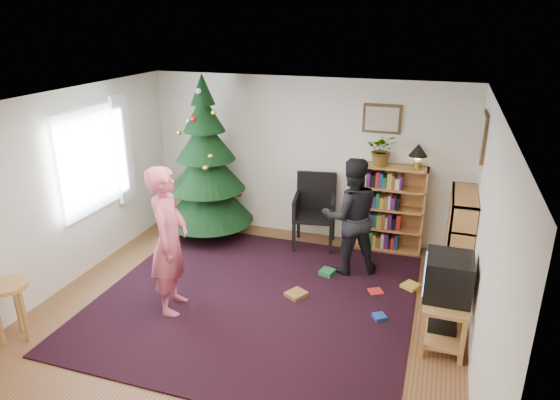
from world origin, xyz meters
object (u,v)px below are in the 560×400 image
(picture_back, at_px, (382,119))
(bookshelf_right, at_px, (459,241))
(picture_right, at_px, (483,136))
(bookshelf_back, at_px, (392,207))
(tv_stand, at_px, (444,314))
(table_lamp, at_px, (418,152))
(stool, at_px, (10,297))
(person_by_chair, at_px, (351,216))
(person_standing, at_px, (169,241))
(christmas_tree, at_px, (207,172))
(crt_tv, at_px, (448,277))
(potted_plant, at_px, (382,150))
(armchair, at_px, (316,207))

(picture_back, bearing_deg, bookshelf_right, -41.72)
(picture_right, bearing_deg, bookshelf_back, 151.21)
(tv_stand, bearing_deg, picture_back, 115.21)
(tv_stand, distance_m, table_lamp, 2.52)
(stool, xyz_separation_m, person_by_chair, (3.15, 2.69, 0.28))
(picture_right, relative_size, stool, 0.88)
(picture_back, xyz_separation_m, person_standing, (-2.02, -2.63, -1.05))
(picture_right, xyz_separation_m, christmas_tree, (-3.88, 0.17, -0.88))
(bookshelf_right, relative_size, crt_tv, 2.49)
(bookshelf_right, xyz_separation_m, potted_plant, (-1.14, 0.93, 0.87))
(person_standing, bearing_deg, bookshelf_right, -78.06)
(picture_back, distance_m, bookshelf_right, 2.05)
(bookshelf_right, height_order, tv_stand, bookshelf_right)
(person_standing, xyz_separation_m, table_lamp, (2.57, 2.50, 0.64))
(armchair, height_order, potted_plant, potted_plant)
(christmas_tree, bearing_deg, person_by_chair, -11.40)
(picture_right, relative_size, person_by_chair, 0.37)
(bookshelf_right, xyz_separation_m, person_standing, (-3.21, -1.57, 0.23))
(picture_right, distance_m, bookshelf_right, 1.34)
(armchair, distance_m, table_lamp, 1.70)
(bookshelf_right, height_order, stool, bookshelf_right)
(picture_back, distance_m, potted_plant, 0.44)
(picture_back, height_order, tv_stand, picture_back)
(picture_back, height_order, person_standing, picture_back)
(picture_right, bearing_deg, crt_tv, -99.46)
(person_by_chair, bearing_deg, potted_plant, -128.79)
(potted_plant, bearing_deg, person_by_chair, -105.58)
(armchair, distance_m, person_by_chair, 1.01)
(crt_tv, distance_m, potted_plant, 2.48)
(stool, height_order, potted_plant, potted_plant)
(armchair, xyz_separation_m, person_by_chair, (0.66, -0.74, 0.21))
(crt_tv, height_order, stool, crt_tv)
(bookshelf_right, bearing_deg, picture_back, 48.28)
(table_lamp, bearing_deg, bookshelf_right, -55.40)
(armchair, bearing_deg, potted_plant, 1.02)
(tv_stand, height_order, person_standing, person_standing)
(armchair, bearing_deg, tv_stand, -54.71)
(bookshelf_back, distance_m, crt_tv, 2.29)
(picture_back, relative_size, person_standing, 0.31)
(crt_tv, bearing_deg, potted_plant, 115.42)
(table_lamp, bearing_deg, tv_stand, -76.36)
(armchair, bearing_deg, picture_back, 10.03)
(crt_tv, bearing_deg, bookshelf_right, 84.21)
(picture_right, distance_m, person_standing, 3.99)
(person_standing, bearing_deg, stool, 115.10)
(bookshelf_back, xyz_separation_m, bookshelf_right, (0.94, -0.93, 0.00))
(picture_right, xyz_separation_m, armchair, (-2.18, 0.43, -1.35))
(person_standing, bearing_deg, bookshelf_back, -56.44)
(armchair, relative_size, table_lamp, 3.09)
(tv_stand, xyz_separation_m, table_lamp, (-0.52, 2.14, 1.22))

